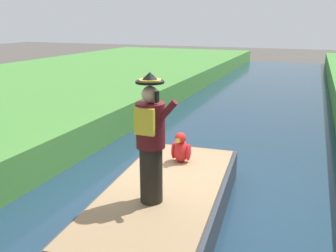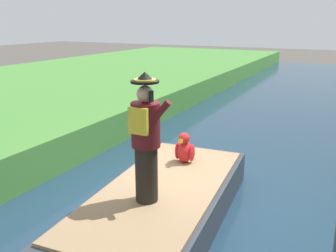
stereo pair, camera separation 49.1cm
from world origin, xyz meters
TOP-DOWN VIEW (x-y plane):
  - ground_plane at (0.00, 0.00)m, footprint 80.00×80.00m
  - canal_water at (0.00, 0.00)m, footprint 5.53×48.00m
  - boat at (0.00, -0.75)m, footprint 2.15×4.34m
  - person_pirate at (0.00, -1.23)m, footprint 0.61×0.42m
  - parrot_plush at (-0.11, 0.34)m, footprint 0.36×0.35m

SIDE VIEW (x-z plane):
  - ground_plane at x=0.00m, z-range 0.00..0.00m
  - canal_water at x=0.00m, z-range 0.00..0.10m
  - boat at x=0.00m, z-range 0.10..0.71m
  - parrot_plush at x=-0.11m, z-range 0.67..1.24m
  - person_pirate at x=0.00m, z-range 0.71..2.56m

